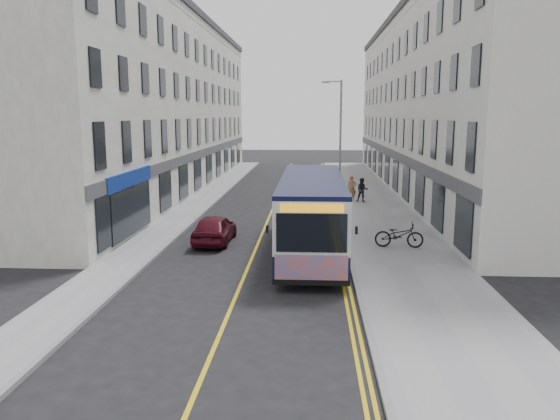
# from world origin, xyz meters

# --- Properties ---
(ground) EXTENTS (140.00, 140.00, 0.00)m
(ground) POSITION_xyz_m (0.00, 0.00, 0.00)
(ground) COLOR black
(ground) RESTS_ON ground
(pavement_east) EXTENTS (4.50, 64.00, 0.12)m
(pavement_east) POSITION_xyz_m (6.25, 12.00, 0.06)
(pavement_east) COLOR gray
(pavement_east) RESTS_ON ground
(pavement_west) EXTENTS (2.00, 64.00, 0.12)m
(pavement_west) POSITION_xyz_m (-5.00, 12.00, 0.06)
(pavement_west) COLOR gray
(pavement_west) RESTS_ON ground
(kerb_east) EXTENTS (0.18, 64.00, 0.13)m
(kerb_east) POSITION_xyz_m (4.00, 12.00, 0.07)
(kerb_east) COLOR slate
(kerb_east) RESTS_ON ground
(kerb_west) EXTENTS (0.18, 64.00, 0.13)m
(kerb_west) POSITION_xyz_m (-4.00, 12.00, 0.07)
(kerb_west) COLOR slate
(kerb_west) RESTS_ON ground
(road_centre_line) EXTENTS (0.12, 64.00, 0.01)m
(road_centre_line) POSITION_xyz_m (0.00, 12.00, 0.00)
(road_centre_line) COLOR gold
(road_centre_line) RESTS_ON ground
(road_dbl_yellow_inner) EXTENTS (0.10, 64.00, 0.01)m
(road_dbl_yellow_inner) POSITION_xyz_m (3.55, 12.00, 0.00)
(road_dbl_yellow_inner) COLOR gold
(road_dbl_yellow_inner) RESTS_ON ground
(road_dbl_yellow_outer) EXTENTS (0.10, 64.00, 0.01)m
(road_dbl_yellow_outer) POSITION_xyz_m (3.75, 12.00, 0.00)
(road_dbl_yellow_outer) COLOR gold
(road_dbl_yellow_outer) RESTS_ON ground
(terrace_east) EXTENTS (6.00, 46.00, 13.00)m
(terrace_east) POSITION_xyz_m (11.50, 21.00, 6.50)
(terrace_east) COLOR silver
(terrace_east) RESTS_ON ground
(terrace_west) EXTENTS (6.00, 46.00, 13.00)m
(terrace_west) POSITION_xyz_m (-9.00, 21.00, 6.50)
(terrace_west) COLOR silver
(terrace_west) RESTS_ON ground
(streetlamp) EXTENTS (1.32, 0.18, 8.00)m
(streetlamp) POSITION_xyz_m (4.17, 14.00, 4.38)
(streetlamp) COLOR gray
(streetlamp) RESTS_ON ground
(city_bus) EXTENTS (2.61, 11.19, 3.25)m
(city_bus) POSITION_xyz_m (2.44, 1.08, 1.78)
(city_bus) COLOR black
(city_bus) RESTS_ON ground
(bicycle) EXTENTS (2.13, 0.89, 1.09)m
(bicycle) POSITION_xyz_m (6.24, 1.75, 0.67)
(bicycle) COLOR black
(bicycle) RESTS_ON pavement_east
(pedestrian_near) EXTENTS (0.63, 0.43, 1.69)m
(pedestrian_near) POSITION_xyz_m (5.10, 14.68, 0.97)
(pedestrian_near) COLOR #936542
(pedestrian_near) RESTS_ON pavement_east
(pedestrian_far) EXTENTS (0.80, 0.64, 1.59)m
(pedestrian_far) POSITION_xyz_m (5.77, 14.33, 0.91)
(pedestrian_far) COLOR black
(pedestrian_far) RESTS_ON pavement_east
(car_white) EXTENTS (2.15, 4.96, 1.59)m
(car_white) POSITION_xyz_m (3.20, 23.28, 0.79)
(car_white) COLOR white
(car_white) RESTS_ON ground
(car_maroon) EXTENTS (1.69, 3.96, 1.33)m
(car_maroon) POSITION_xyz_m (-2.00, 2.63, 0.67)
(car_maroon) COLOR #470B18
(car_maroon) RESTS_ON ground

